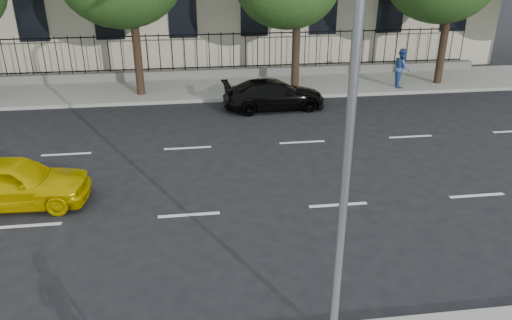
{
  "coord_description": "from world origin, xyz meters",
  "views": [
    {
      "loc": [
        0.25,
        -8.86,
        6.66
      ],
      "look_at": [
        1.83,
        3.0,
        1.24
      ],
      "focal_mm": 35.0,
      "sensor_mm": 36.0,
      "label": 1
    }
  ],
  "objects": [
    {
      "name": "ground",
      "position": [
        0.0,
        0.0,
        0.0
      ],
      "size": [
        120.0,
        120.0,
        0.0
      ],
      "primitive_type": "plane",
      "color": "black",
      "rests_on": "ground"
    },
    {
      "name": "far_sidewalk",
      "position": [
        0.0,
        14.0,
        0.07
      ],
      "size": [
        60.0,
        4.0,
        0.15
      ],
      "primitive_type": "cube",
      "color": "gray",
      "rests_on": "ground"
    },
    {
      "name": "lane_markings",
      "position": [
        0.0,
        4.75,
        0.01
      ],
      "size": [
        49.6,
        4.62,
        0.01
      ],
      "primitive_type": null,
      "color": "silver",
      "rests_on": "ground"
    },
    {
      "name": "iron_fence",
      "position": [
        0.0,
        15.7,
        0.65
      ],
      "size": [
        30.0,
        0.5,
        2.2
      ],
      "color": "slate",
      "rests_on": "far_sidewalk"
    },
    {
      "name": "street_light",
      "position": [
        2.5,
        -1.77,
        5.15
      ],
      "size": [
        0.25,
        3.32,
        8.05
      ],
      "color": "slate",
      "rests_on": "near_sidewalk"
    },
    {
      "name": "yellow_taxi",
      "position": [
        -4.61,
        3.67,
        0.68
      ],
      "size": [
        4.03,
        1.75,
        1.35
      ],
      "primitive_type": "imported",
      "rotation": [
        0.0,
        0.0,
        1.53
      ],
      "color": "#D5B600",
      "rests_on": "ground"
    },
    {
      "name": "black_sedan",
      "position": [
        3.62,
        10.8,
        0.61
      ],
      "size": [
        4.32,
        1.97,
        1.23
      ],
      "primitive_type": "imported",
      "rotation": [
        0.0,
        0.0,
        1.63
      ],
      "color": "black",
      "rests_on": "ground"
    },
    {
      "name": "pedestrian_far",
      "position": [
        9.93,
        12.78,
        1.04
      ],
      "size": [
        0.86,
        1.0,
        1.79
      ],
      "primitive_type": "imported",
      "rotation": [
        0.0,
        0.0,
        1.33
      ],
      "color": "#33559A",
      "rests_on": "far_sidewalk"
    }
  ]
}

